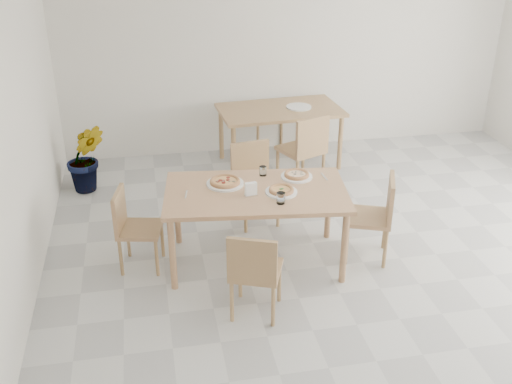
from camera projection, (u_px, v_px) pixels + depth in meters
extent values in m
plane|color=beige|center=(380.00, 289.00, 5.35)|extent=(7.00, 7.00, 0.00)
plane|color=silver|center=(290.00, 45.00, 7.80)|extent=(6.00, 0.00, 6.00)
cube|color=tan|center=(256.00, 193.00, 5.44)|extent=(1.76, 1.13, 0.04)
cylinder|color=tan|center=(172.00, 254.00, 5.20)|extent=(0.06, 0.06, 0.71)
cylinder|color=tan|center=(344.00, 248.00, 5.29)|extent=(0.06, 0.06, 0.71)
cylinder|color=tan|center=(177.00, 211.00, 5.91)|extent=(0.06, 0.06, 0.71)
cylinder|color=tan|center=(328.00, 206.00, 6.01)|extent=(0.06, 0.06, 0.71)
cube|color=tan|center=(256.00, 270.00, 4.89)|extent=(0.51, 0.51, 0.04)
cube|color=tan|center=(252.00, 261.00, 4.64)|extent=(0.38, 0.18, 0.38)
cylinder|color=tan|center=(279.00, 282.00, 5.10)|extent=(0.03, 0.03, 0.39)
cylinder|color=tan|center=(240.00, 278.00, 5.16)|extent=(0.03, 0.03, 0.39)
cylinder|color=tan|center=(273.00, 306.00, 4.80)|extent=(0.03, 0.03, 0.39)
cylinder|color=tan|center=(232.00, 302.00, 4.86)|extent=(0.03, 0.03, 0.39)
cube|color=tan|center=(256.00, 185.00, 6.26)|extent=(0.48, 0.48, 0.04)
cube|color=tan|center=(250.00, 159.00, 6.33)|extent=(0.42, 0.11, 0.40)
cylinder|color=tan|center=(246.00, 215.00, 6.16)|extent=(0.04, 0.04, 0.41)
cylinder|color=tan|center=(278.00, 209.00, 6.27)|extent=(0.04, 0.04, 0.41)
cylinder|color=tan|center=(235.00, 200.00, 6.46)|extent=(0.04, 0.04, 0.41)
cylinder|color=tan|center=(266.00, 195.00, 6.57)|extent=(0.04, 0.04, 0.41)
cube|color=tan|center=(140.00, 229.00, 5.51)|extent=(0.45, 0.45, 0.04)
cube|color=tan|center=(119.00, 210.00, 5.43)|extent=(0.11, 0.38, 0.37)
cylinder|color=tan|center=(157.00, 258.00, 5.46)|extent=(0.03, 0.03, 0.38)
cylinder|color=tan|center=(162.00, 239.00, 5.75)|extent=(0.03, 0.03, 0.38)
cylinder|color=tan|center=(121.00, 258.00, 5.46)|extent=(0.03, 0.03, 0.38)
cylinder|color=tan|center=(128.00, 239.00, 5.75)|extent=(0.03, 0.03, 0.38)
cube|color=tan|center=(368.00, 217.00, 5.65)|extent=(0.54, 0.54, 0.04)
cube|color=tan|center=(391.00, 198.00, 5.52)|extent=(0.19, 0.40, 0.40)
cylinder|color=tan|center=(348.00, 227.00, 5.94)|extent=(0.04, 0.04, 0.41)
cylinder|color=tan|center=(347.00, 245.00, 5.62)|extent=(0.04, 0.04, 0.41)
cylinder|color=tan|center=(385.00, 230.00, 5.88)|extent=(0.04, 0.04, 0.41)
cylinder|color=tan|center=(385.00, 249.00, 5.56)|extent=(0.04, 0.04, 0.41)
cylinder|color=white|center=(281.00, 192.00, 5.38)|extent=(0.29, 0.29, 0.02)
cylinder|color=white|center=(297.00, 177.00, 5.68)|extent=(0.30, 0.30, 0.02)
cylinder|color=white|center=(225.00, 184.00, 5.54)|extent=(0.35, 0.35, 0.02)
cylinder|color=tan|center=(281.00, 190.00, 5.38)|extent=(0.27, 0.27, 0.01)
torus|color=tan|center=(281.00, 189.00, 5.37)|extent=(0.27, 0.27, 0.03)
cylinder|color=#C56622|center=(281.00, 190.00, 5.37)|extent=(0.20, 0.20, 0.01)
ellipsoid|color=#176621|center=(281.00, 189.00, 5.37)|extent=(0.05, 0.03, 0.01)
cylinder|color=tan|center=(297.00, 175.00, 5.67)|extent=(0.30, 0.30, 0.01)
torus|color=tan|center=(297.00, 174.00, 5.67)|extent=(0.31, 0.31, 0.03)
cylinder|color=#FCE8CF|center=(297.00, 174.00, 5.67)|extent=(0.23, 0.23, 0.01)
cylinder|color=tan|center=(225.00, 182.00, 5.53)|extent=(0.32, 0.32, 0.01)
torus|color=tan|center=(225.00, 181.00, 5.53)|extent=(0.32, 0.32, 0.03)
cylinder|color=#C56622|center=(225.00, 181.00, 5.53)|extent=(0.25, 0.25, 0.01)
cylinder|color=white|center=(281.00, 198.00, 5.18)|extent=(0.08, 0.08, 0.10)
cylinder|color=white|center=(263.00, 171.00, 5.71)|extent=(0.07, 0.07, 0.09)
cube|color=silver|center=(251.00, 195.00, 5.33)|extent=(0.12, 0.07, 0.01)
cube|color=white|center=(251.00, 189.00, 5.30)|extent=(0.11, 0.06, 0.11)
cube|color=silver|center=(324.00, 177.00, 5.69)|extent=(0.02, 0.18, 0.01)
cube|color=silver|center=(186.00, 194.00, 5.35)|extent=(0.04, 0.16, 0.01)
cube|color=tan|center=(280.00, 110.00, 7.53)|extent=(1.57, 0.97, 0.04)
cylinder|color=tan|center=(234.00, 154.00, 7.22)|extent=(0.06, 0.06, 0.71)
cylinder|color=tan|center=(340.00, 143.00, 7.54)|extent=(0.06, 0.06, 0.71)
cylinder|color=tan|center=(221.00, 133.00, 7.85)|extent=(0.06, 0.06, 0.71)
cylinder|color=tan|center=(320.00, 124.00, 8.17)|extent=(0.06, 0.06, 0.71)
cube|color=tan|center=(301.00, 150.00, 7.06)|extent=(0.59, 0.59, 0.04)
cube|color=tan|center=(313.00, 136.00, 6.80)|extent=(0.43, 0.22, 0.43)
cylinder|color=tan|center=(303.00, 159.00, 7.41)|extent=(0.04, 0.04, 0.44)
cylinder|color=tan|center=(278.00, 166.00, 7.21)|extent=(0.04, 0.04, 0.44)
cylinder|color=tan|center=(323.00, 170.00, 7.12)|extent=(0.04, 0.04, 0.44)
cylinder|color=tan|center=(297.00, 178.00, 6.92)|extent=(0.04, 0.04, 0.44)
cube|color=tan|center=(263.00, 114.00, 8.25)|extent=(0.56, 0.56, 0.04)
cube|color=tan|center=(255.00, 94.00, 8.30)|extent=(0.43, 0.19, 0.42)
cylinder|color=tan|center=(258.00, 137.00, 8.13)|extent=(0.04, 0.04, 0.43)
cylinder|color=tan|center=(281.00, 132.00, 8.30)|extent=(0.04, 0.04, 0.43)
cylinder|color=tan|center=(244.00, 128.00, 8.42)|extent=(0.04, 0.04, 0.43)
cylinder|color=tan|center=(267.00, 124.00, 8.59)|extent=(0.04, 0.04, 0.43)
cylinder|color=white|center=(299.00, 107.00, 7.55)|extent=(0.32, 0.32, 0.02)
imported|color=#2D691F|center=(86.00, 158.00, 6.96)|extent=(0.48, 0.40, 0.83)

